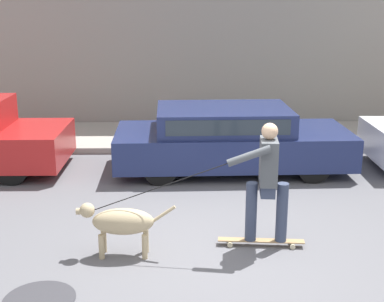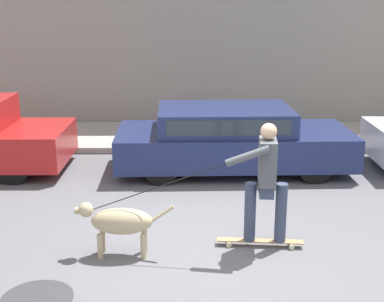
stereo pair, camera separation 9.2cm
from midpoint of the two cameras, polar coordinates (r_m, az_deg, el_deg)
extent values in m
plane|color=slate|center=(7.05, 4.06, -10.74)|extent=(36.00, 36.00, 0.00)
cube|color=gray|center=(13.65, 1.56, 13.16)|extent=(32.00, 0.30, 5.05)
cube|color=#A39E93|center=(12.58, 1.76, 1.60)|extent=(30.00, 2.54, 0.13)
cylinder|color=black|center=(11.38, -16.69, 0.73)|extent=(0.64, 0.20, 0.64)
cylinder|color=black|center=(9.95, -19.00, -1.60)|extent=(0.64, 0.20, 0.64)
cylinder|color=black|center=(11.24, 10.49, 0.85)|extent=(0.61, 0.22, 0.60)
cylinder|color=black|center=(9.75, 12.55, -1.58)|extent=(0.61, 0.22, 0.60)
cylinder|color=black|center=(10.95, -3.54, 0.69)|extent=(0.61, 0.22, 0.60)
cylinder|color=black|center=(9.41, -3.68, -1.84)|extent=(0.61, 0.22, 0.60)
cube|color=navy|center=(10.20, 4.05, 0.61)|extent=(4.44, 1.96, 0.61)
cube|color=navy|center=(10.05, 3.12, 3.45)|extent=(2.52, 1.72, 0.43)
cube|color=#28333D|center=(9.24, 3.62, 2.48)|extent=(2.17, 0.07, 0.28)
cylinder|color=tan|center=(6.92, -10.02, -10.03)|extent=(0.07, 0.07, 0.32)
cylinder|color=tan|center=(7.08, -9.76, -9.38)|extent=(0.07, 0.07, 0.32)
cylinder|color=tan|center=(6.84, -5.46, -10.15)|extent=(0.07, 0.07, 0.32)
cylinder|color=tan|center=(7.01, -5.31, -9.49)|extent=(0.07, 0.07, 0.32)
ellipsoid|color=tan|center=(6.83, -7.74, -7.46)|extent=(0.78, 0.35, 0.34)
sphere|color=tan|center=(6.85, -11.50, -6.21)|extent=(0.19, 0.19, 0.19)
cylinder|color=tan|center=(6.87, -12.19, -6.31)|extent=(0.11, 0.09, 0.08)
cylinder|color=tan|center=(6.74, -3.43, -6.74)|extent=(0.31, 0.05, 0.24)
cylinder|color=beige|center=(7.17, 3.70, -9.96)|extent=(0.07, 0.04, 0.07)
cylinder|color=beige|center=(7.30, 3.71, -9.45)|extent=(0.07, 0.04, 0.07)
cylinder|color=beige|center=(7.22, 10.32, -10.02)|extent=(0.07, 0.04, 0.07)
cylinder|color=beige|center=(7.35, 10.20, -9.51)|extent=(0.07, 0.04, 0.07)
cube|color=#A88456|center=(7.23, 7.00, -9.45)|extent=(1.15, 0.22, 0.02)
cylinder|color=#38425B|center=(7.06, 5.95, -6.45)|extent=(0.15, 0.15, 0.80)
cylinder|color=#38425B|center=(7.09, 9.19, -6.49)|extent=(0.15, 0.15, 0.80)
cube|color=#38425B|center=(6.96, 7.67, -4.04)|extent=(0.21, 0.35, 0.16)
cube|color=#4C5156|center=(6.84, 7.78, -1.12)|extent=(0.25, 0.44, 0.58)
sphere|color=tan|center=(6.74, 7.91, 2.10)|extent=(0.21, 0.21, 0.21)
cylinder|color=#4C5156|center=(7.10, 7.65, -0.75)|extent=(0.09, 0.09, 0.55)
cylinder|color=#4C5156|center=(6.52, 5.71, -0.53)|extent=(0.55, 0.10, 0.28)
cylinder|color=black|center=(6.63, -4.20, -3.98)|extent=(1.75, 0.04, 0.65)
cylinder|color=#38383D|center=(6.28, -16.40, -14.93)|extent=(0.79, 0.79, 0.01)
camera|label=1|loc=(0.05, -90.33, -0.09)|focal=50.00mm
camera|label=2|loc=(0.05, 89.67, 0.09)|focal=50.00mm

